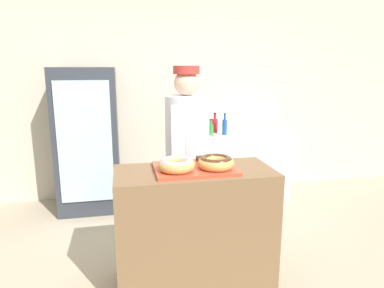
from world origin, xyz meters
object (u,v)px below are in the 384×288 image
(bottle_green, at_px, (211,129))
(donut_light_glaze, at_px, (177,164))
(brownie_back_right, at_px, (203,159))
(donut_chocolate_glaze, at_px, (216,162))
(serving_tray, at_px, (195,168))
(brownie_back_left, at_px, (178,160))
(baker_person, at_px, (187,155))
(chest_freezer, at_px, (242,164))
(bottle_red, at_px, (215,125))
(bottle_blue, at_px, (225,126))
(beverage_fridge, at_px, (88,140))

(bottle_green, bearing_deg, donut_light_glaze, -112.43)
(brownie_back_right, bearing_deg, bottle_green, 73.01)
(donut_light_glaze, bearing_deg, donut_chocolate_glaze, 0.00)
(serving_tray, xyz_separation_m, brownie_back_left, (-0.10, 0.16, 0.03))
(baker_person, relative_size, chest_freezer, 1.57)
(donut_chocolate_glaze, distance_m, chest_freezer, 2.10)
(brownie_back_right, xyz_separation_m, baker_person, (-0.04, 0.46, -0.08))
(serving_tray, relative_size, brownie_back_left, 6.43)
(donut_chocolate_glaze, height_order, bottle_red, bottle_red)
(bottle_blue, bearing_deg, chest_freezer, 24.23)
(brownie_back_left, bearing_deg, brownie_back_right, 0.00)
(bottle_green, bearing_deg, brownie_back_left, -113.94)
(beverage_fridge, distance_m, chest_freezer, 2.01)
(beverage_fridge, bearing_deg, donut_light_glaze, -66.42)
(donut_light_glaze, relative_size, donut_chocolate_glaze, 1.00)
(donut_light_glaze, distance_m, beverage_fridge, 1.98)
(serving_tray, xyz_separation_m, bottle_green, (0.55, 1.62, 0.00))
(donut_light_glaze, distance_m, bottle_green, 1.82)
(brownie_back_right, relative_size, beverage_fridge, 0.06)
(brownie_back_right, relative_size, baker_person, 0.05)
(brownie_back_right, xyz_separation_m, beverage_fridge, (-1.04, 1.59, -0.13))
(brownie_back_left, relative_size, bottle_blue, 0.35)
(brownie_back_left, distance_m, brownie_back_right, 0.20)
(bottle_blue, height_order, bottle_green, bottle_blue)
(donut_chocolate_glaze, distance_m, bottle_red, 1.94)
(donut_chocolate_glaze, distance_m, bottle_blue, 1.78)
(donut_chocolate_glaze, relative_size, chest_freezer, 0.25)
(brownie_back_right, height_order, chest_freezer, brownie_back_right)
(donut_light_glaze, height_order, beverage_fridge, beverage_fridge)
(brownie_back_left, relative_size, bottle_red, 0.37)
(serving_tray, bearing_deg, bottle_green, 71.35)
(beverage_fridge, bearing_deg, brownie_back_left, -62.17)
(serving_tray, distance_m, beverage_fridge, 1.99)
(brownie_back_right, bearing_deg, chest_freezer, 59.82)
(baker_person, bearing_deg, serving_tray, -95.20)
(donut_chocolate_glaze, height_order, bottle_green, bottle_green)
(beverage_fridge, height_order, bottle_red, beverage_fridge)
(donut_light_glaze, relative_size, brownie_back_right, 2.90)
(donut_light_glaze, distance_m, baker_person, 0.73)
(serving_tray, bearing_deg, donut_chocolate_glaze, -23.30)
(chest_freezer, height_order, bottle_green, bottle_green)
(serving_tray, distance_m, donut_light_glaze, 0.17)
(donut_chocolate_glaze, distance_m, brownie_back_right, 0.23)
(donut_chocolate_glaze, height_order, chest_freezer, donut_chocolate_glaze)
(donut_light_glaze, distance_m, brownie_back_right, 0.34)
(brownie_back_left, distance_m, beverage_fridge, 1.80)
(donut_chocolate_glaze, relative_size, bottle_blue, 1.00)
(serving_tray, height_order, donut_light_glaze, donut_light_glaze)
(serving_tray, relative_size, bottle_red, 2.38)
(donut_chocolate_glaze, relative_size, brownie_back_left, 2.90)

